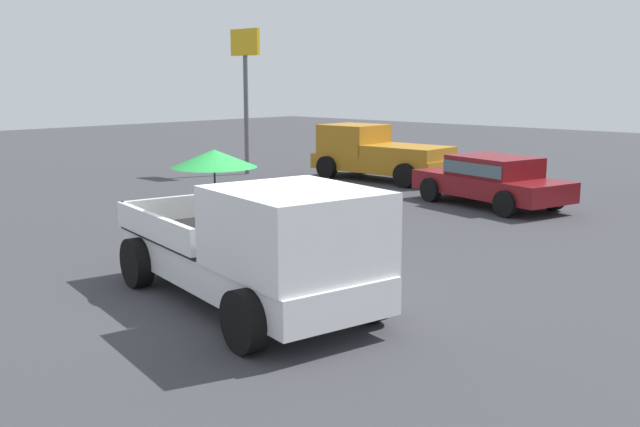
{
  "coord_description": "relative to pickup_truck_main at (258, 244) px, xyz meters",
  "views": [
    {
      "loc": [
        7.91,
        -6.69,
        3.29
      ],
      "look_at": [
        -0.14,
        1.8,
        1.1
      ],
      "focal_mm": 40.06,
      "sensor_mm": 36.0,
      "label": 1
    }
  ],
  "objects": [
    {
      "name": "ground_plane",
      "position": [
        -0.42,
        0.07,
        -0.98
      ],
      "size": [
        80.0,
        80.0,
        0.0
      ],
      "primitive_type": "plane",
      "color": "#38383D"
    },
    {
      "name": "pickup_truck_main",
      "position": [
        0.0,
        0.0,
        0.0
      ],
      "size": [
        5.31,
        3.02,
        2.21
      ],
      "rotation": [
        0.0,
        0.0,
        -0.19
      ],
      "color": "black",
      "rests_on": "ground"
    },
    {
      "name": "pickup_truck_far",
      "position": [
        -7.53,
        12.02,
        -0.1
      ],
      "size": [
        4.86,
        2.3,
        1.8
      ],
      "rotation": [
        0.0,
        0.0,
        3.18
      ],
      "color": "black",
      "rests_on": "ground"
    },
    {
      "name": "parked_sedan_near",
      "position": [
        -2.05,
        10.05,
        -0.23
      ],
      "size": [
        4.59,
        2.71,
        1.33
      ],
      "rotation": [
        0.0,
        0.0,
        2.91
      ],
      "color": "black",
      "rests_on": "ground"
    },
    {
      "name": "motel_sign",
      "position": [
        -11.79,
        9.96,
        2.57
      ],
      "size": [
        1.4,
        0.16,
        5.03
      ],
      "color": "#59595B",
      "rests_on": "ground"
    }
  ]
}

